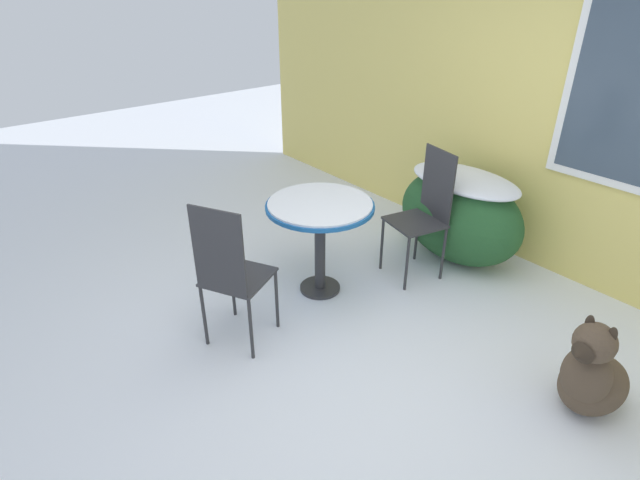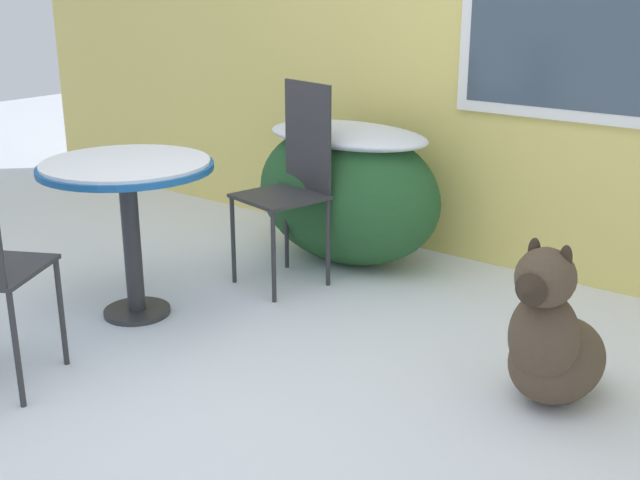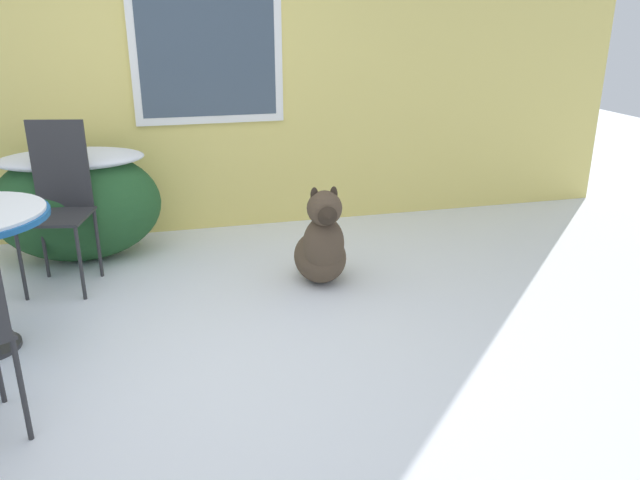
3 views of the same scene
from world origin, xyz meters
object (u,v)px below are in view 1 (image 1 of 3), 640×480
object	(u,v)px
patio_chair_near_table	(424,210)
patio_chair_far_side	(230,271)
dog	(591,376)
patio_table	(320,218)

from	to	relation	value
patio_chair_near_table	patio_chair_far_side	bearing A→B (deg)	-83.49
patio_chair_near_table	dog	bearing A→B (deg)	-2.06
patio_table	dog	bearing A→B (deg)	11.65
patio_table	dog	size ratio (longest dim) A/B	1.18
dog	patio_chair_near_table	bearing A→B (deg)	170.09
patio_table	patio_chair_near_table	size ratio (longest dim) A/B	0.76
patio_chair_near_table	patio_table	bearing A→B (deg)	-98.77
patio_table	patio_chair_near_table	world-z (taller)	patio_chair_near_table
patio_chair_near_table	patio_chair_far_side	world-z (taller)	same
patio_table	patio_chair_far_side	size ratio (longest dim) A/B	0.76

